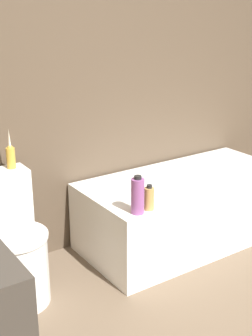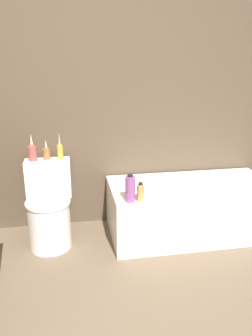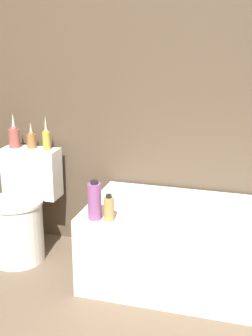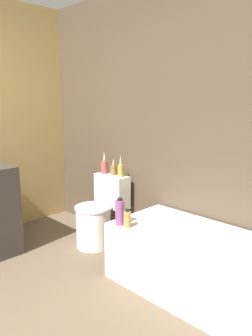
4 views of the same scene
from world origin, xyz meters
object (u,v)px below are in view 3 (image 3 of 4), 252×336
at_px(toilet, 21,212).
at_px(vase_silver, 31,139).
at_px(shampoo_bottle_tall, 95,201).
at_px(bathtub, 210,248).
at_px(vase_bronze, 46,138).
at_px(vase_gold, 14,136).
at_px(shampoo_bottle_short, 109,209).

relative_size(toilet, vase_silver, 3.95).
bearing_deg(shampoo_bottle_tall, toilet, 153.49).
bearing_deg(bathtub, vase_silver, 168.97).
distance_m(bathtub, shampoo_bottle_tall, 0.78).
bearing_deg(vase_silver, vase_bronze, -5.33).
height_order(bathtub, toilet, toilet).
xyz_separation_m(vase_gold, shampoo_bottle_short, (0.87, -0.52, -0.24)).
bearing_deg(toilet, shampoo_bottle_tall, -26.51).
bearing_deg(toilet, vase_bronze, 59.01).
xyz_separation_m(vase_silver, shampoo_bottle_short, (0.75, -0.54, -0.22)).
relative_size(bathtub, vase_silver, 8.28).
bearing_deg(vase_silver, shampoo_bottle_tall, -39.25).
relative_size(bathtub, vase_gold, 6.17).
xyz_separation_m(toilet, vase_silver, (0.00, 0.21, 0.47)).
bearing_deg(bathtub, vase_bronze, 168.40).
bearing_deg(shampoo_bottle_short, vase_silver, 144.11).
height_order(vase_silver, vase_bronze, vase_bronze).
distance_m(vase_silver, shampoo_bottle_short, 0.95).
bearing_deg(vase_silver, toilet, -90.00).
relative_size(bathtub, vase_bronze, 6.33).
bearing_deg(toilet, vase_silver, 90.00).
bearing_deg(bathtub, shampoo_bottle_tall, -155.44).
xyz_separation_m(vase_silver, shampoo_bottle_tall, (0.67, -0.54, -0.18)).
bearing_deg(bathtub, shampoo_bottle_short, -152.29).
bearing_deg(shampoo_bottle_short, shampoo_bottle_tall, -179.30).
bearing_deg(toilet, shampoo_bottle_short, -23.81).
bearing_deg(vase_silver, vase_gold, -169.09).
relative_size(bathtub, shampoo_bottle_tall, 6.50).
xyz_separation_m(bathtub, vase_silver, (-1.30, 0.25, 0.54)).
height_order(vase_gold, vase_silver, vase_gold).
height_order(toilet, vase_bronze, vase_bronze).
distance_m(shampoo_bottle_tall, shampoo_bottle_short, 0.09).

